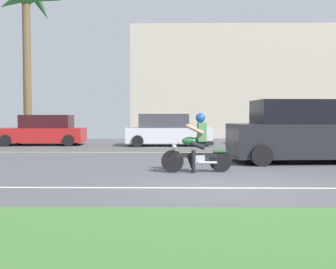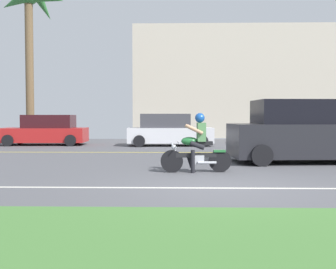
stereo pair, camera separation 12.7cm
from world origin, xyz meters
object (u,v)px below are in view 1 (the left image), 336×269
parked_car_0 (44,131)px  palm_tree_0 (26,9)px  parked_car_2 (285,130)px  parked_car_1 (167,131)px  motorcyclist (197,147)px  suv_nearby (308,132)px

parked_car_0 → palm_tree_0: size_ratio=0.47×
parked_car_2 → parked_car_1: bearing=-169.7°
parked_car_0 → parked_car_1: 6.23m
parked_car_0 → palm_tree_0: (-1.72, 2.58, 6.73)m
parked_car_0 → parked_car_2: bearing=3.1°
motorcyclist → palm_tree_0: (-8.90, 12.69, 6.79)m
motorcyclist → suv_nearby: size_ratio=0.36×
suv_nearby → parked_car_2: suv_nearby is taller
suv_nearby → palm_tree_0: 17.43m
suv_nearby → parked_car_2: 8.42m
parked_car_2 → parked_car_0: bearing=-176.9°
motorcyclist → parked_car_0: 12.40m
motorcyclist → suv_nearby: bearing=34.2°
motorcyclist → palm_tree_0: 16.92m
suv_nearby → palm_tree_0: bearing=140.9°
parked_car_0 → palm_tree_0: bearing=123.7°
motorcyclist → parked_car_1: 9.71m
parked_car_2 → palm_tree_0: size_ratio=0.50×
parked_car_0 → parked_car_1: parked_car_1 is taller
motorcyclist → parked_car_2: bearing=64.6°
suv_nearby → palm_tree_0: palm_tree_0 is taller
parked_car_2 → palm_tree_0: bearing=172.2°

